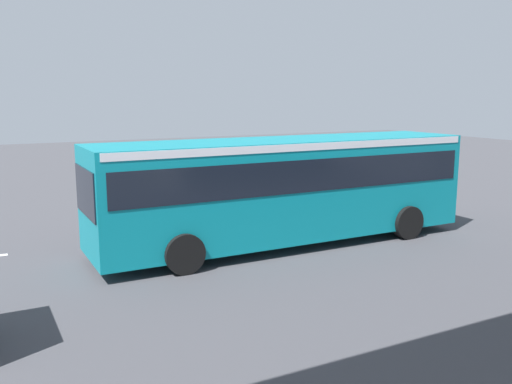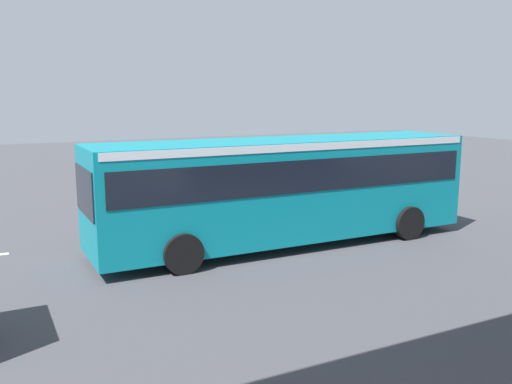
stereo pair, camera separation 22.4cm
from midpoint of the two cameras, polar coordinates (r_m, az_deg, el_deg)
name	(u,v)px [view 2 (the right image)]	position (r m, az deg, el deg)	size (l,w,h in m)	color
ground	(262,241)	(16.88, 0.98, -5.14)	(80.00, 80.00, 0.00)	#424247
city_bus	(285,182)	(16.24, 3.47, 1.04)	(11.54, 2.85, 3.15)	#0C8493
traffic_sign	(399,158)	(23.00, 14.90, 3.40)	(0.08, 0.60, 2.80)	slate
lane_dash_leftmost	(413,206)	(23.14, 16.25, -1.36)	(2.00, 0.20, 0.01)	silver
lane_dash_left	(331,215)	(20.65, 8.10, -2.41)	(2.00, 0.20, 0.01)	silver
lane_dash_centre	(233,227)	(18.69, -2.02, -3.63)	(2.00, 0.20, 0.01)	silver
lane_dash_right	(115,241)	(17.44, -14.06, -4.94)	(2.00, 0.20, 0.01)	silver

